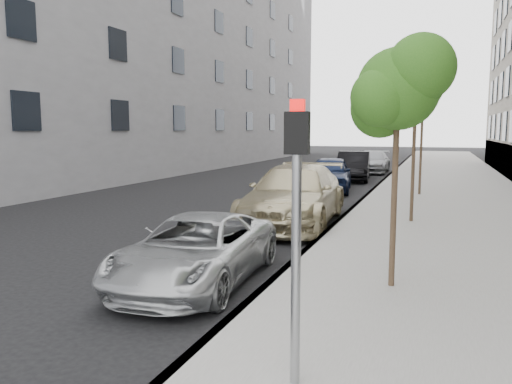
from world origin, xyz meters
The scene contains 12 objects.
ground centered at (0.00, 0.00, 0.00)m, with size 160.00×160.00×0.00m, color black.
sidewalk centered at (4.30, 24.00, 0.07)m, with size 6.40×72.00×0.14m, color gray.
curb centered at (1.18, 24.00, 0.07)m, with size 0.15×72.00×0.14m, color #9E9B93.
tree_near centered at (3.23, 1.50, 3.45)m, with size 1.69×1.49×4.15m.
tree_mid centered at (3.23, 8.00, 4.05)m, with size 1.83×1.63×4.81m.
tree_far centered at (3.23, 14.50, 4.50)m, with size 1.79×1.59×5.25m.
signal_pole centered at (2.54, -2.26, 1.99)m, with size 0.26×0.21×2.95m.
minivan centered at (-0.21, 0.91, 0.61)m, with size 2.04×4.42×1.23m, color #B3B6B8.
suv centered at (-0.10, 7.11, 0.86)m, with size 2.42×5.95×1.73m, color tan.
sedan_blue centered at (-0.76, 15.40, 0.80)m, with size 1.89×4.69×1.60m, color #101A37.
sedan_black centered at (-0.52, 20.76, 0.80)m, with size 1.69×4.84×1.60m, color black.
sedan_rear centered at (-0.14, 26.23, 0.71)m, with size 1.99×4.89×1.42m, color gray.
Camera 1 is at (3.86, -7.07, 2.79)m, focal length 35.00 mm.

